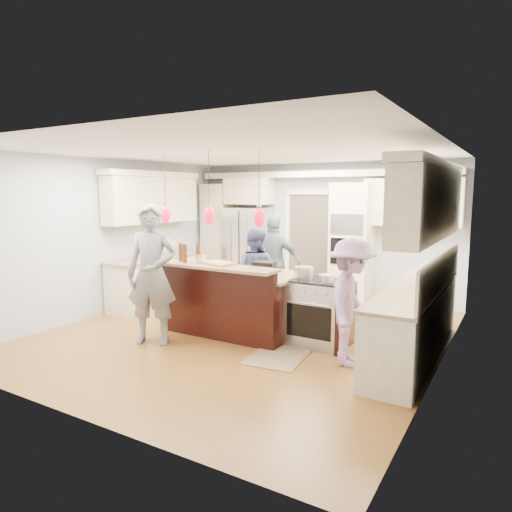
{
  "coord_description": "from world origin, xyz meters",
  "views": [
    {
      "loc": [
        3.53,
        -5.66,
        2.13
      ],
      "look_at": [
        0.0,
        0.35,
        1.15
      ],
      "focal_mm": 32.0,
      "sensor_mm": 36.0,
      "label": 1
    }
  ],
  "objects": [
    {
      "name": "oven_column",
      "position": [
        0.75,
        2.67,
        1.15
      ],
      "size": [
        0.72,
        0.69,
        2.3
      ],
      "color": "#F4EAC6",
      "rests_on": "ground"
    },
    {
      "name": "person_bar_end",
      "position": [
        -0.9,
        -0.99,
        0.99
      ],
      "size": [
        0.84,
        0.71,
        1.97
      ],
      "primitive_type": "imported",
      "rotation": [
        0.0,
        0.0,
        0.39
      ],
      "color": "slate",
      "rests_on": "ground"
    },
    {
      "name": "pot_small",
      "position": [
        1.29,
        0.03,
        0.97
      ],
      "size": [
        0.21,
        0.21,
        0.11
      ],
      "primitive_type": "cylinder",
      "color": "#B7B7BC",
      "rests_on": "island_range"
    },
    {
      "name": "drink_can",
      "position": [
        -0.42,
        -0.56,
        1.18
      ],
      "size": [
        0.09,
        0.09,
        0.13
      ],
      "primitive_type": "cylinder",
      "rotation": [
        0.0,
        0.0,
        0.35
      ],
      "color": "#B7B7BC",
      "rests_on": "kitchen_island"
    },
    {
      "name": "right_counter_run",
      "position": [
        2.44,
        0.3,
        1.06
      ],
      "size": [
        0.64,
        3.1,
        2.51
      ],
      "color": "#F4EAC6",
      "rests_on": "ground"
    },
    {
      "name": "beer_bottle_c",
      "position": [
        -0.51,
        -0.44,
        1.25
      ],
      "size": [
        0.09,
        0.09,
        0.27
      ],
      "primitive_type": "cylinder",
      "rotation": [
        0.0,
        0.0,
        0.43
      ],
      "color": "#4E280D",
      "rests_on": "kitchen_island"
    },
    {
      "name": "person_range_side",
      "position": [
        1.77,
        -0.37,
        0.79
      ],
      "size": [
        0.72,
        1.1,
        1.59
      ],
      "primitive_type": "imported",
      "rotation": [
        0.0,
        0.0,
        1.71
      ],
      "color": "#A280AD",
      "rests_on": "ground"
    },
    {
      "name": "kitchen_island",
      "position": [
        -0.25,
        0.07,
        0.49
      ],
      "size": [
        2.1,
        1.46,
        1.12
      ],
      "color": "black",
      "rests_on": "ground"
    },
    {
      "name": "back_upper_cabinets",
      "position": [
        -0.75,
        2.76,
        1.67
      ],
      "size": [
        5.3,
        0.61,
        2.54
      ],
      "color": "#F4EAC6",
      "rests_on": "ground"
    },
    {
      "name": "beer_bottle_b",
      "position": [
        -0.66,
        -0.56,
        1.25
      ],
      "size": [
        0.07,
        0.07,
        0.27
      ],
      "primitive_type": "cylinder",
      "rotation": [
        0.0,
        0.0,
        -0.05
      ],
      "color": "#4E280D",
      "rests_on": "kitchen_island"
    },
    {
      "name": "room_shell",
      "position": [
        0.0,
        0.0,
        1.82
      ],
      "size": [
        5.54,
        6.04,
        2.72
      ],
      "color": "#B2BCC6",
      "rests_on": "ground"
    },
    {
      "name": "ground_plane",
      "position": [
        0.0,
        0.0,
        0.0
      ],
      "size": [
        6.0,
        6.0,
        0.0
      ],
      "primitive_type": "plane",
      "color": "olive",
      "rests_on": "ground"
    },
    {
      "name": "left_cabinets",
      "position": [
        -2.44,
        0.8,
        1.06
      ],
      "size": [
        0.64,
        2.3,
        2.51
      ],
      "color": "#F4EAC6",
      "rests_on": "ground"
    },
    {
      "name": "floor_rug",
      "position": [
        0.89,
        -0.55,
        0.01
      ],
      "size": [
        0.78,
        1.06,
        0.01
      ],
      "primitive_type": "cube",
      "rotation": [
        0.0,
        0.0,
        0.1
      ],
      "color": "olive",
      "rests_on": "ground"
    },
    {
      "name": "beer_bottle_a",
      "position": [
        -0.79,
        -0.5,
        1.25
      ],
      "size": [
        0.08,
        0.08,
        0.27
      ],
      "primitive_type": "cylinder",
      "rotation": [
        0.0,
        0.0,
        -0.13
      ],
      "color": "#4E280D",
      "rests_on": "kitchen_island"
    },
    {
      "name": "water_bottle",
      "position": [
        -0.96,
        -0.48,
        1.26
      ],
      "size": [
        0.07,
        0.07,
        0.27
      ],
      "primitive_type": "cylinder",
      "rotation": [
        0.0,
        0.0,
        -0.04
      ],
      "color": "silver",
      "rests_on": "kitchen_island"
    },
    {
      "name": "refrigerator",
      "position": [
        -1.55,
        2.64,
        0.9
      ],
      "size": [
        0.9,
        0.7,
        1.8
      ],
      "primitive_type": "cube",
      "color": "#B7B7BC",
      "rests_on": "ground"
    },
    {
      "name": "person_far_left",
      "position": [
        -0.32,
        0.85,
        0.77
      ],
      "size": [
        0.79,
        0.64,
        1.53
      ],
      "primitive_type": "imported",
      "rotation": [
        0.0,
        0.0,
        3.22
      ],
      "color": "navy",
      "rests_on": "ground"
    },
    {
      "name": "cutting_board",
      "position": [
        -0.12,
        -0.47,
        1.14
      ],
      "size": [
        0.5,
        0.41,
        0.03
      ],
      "primitive_type": "cube",
      "rotation": [
        0.0,
        0.0,
        -0.25
      ],
      "color": "tan",
      "rests_on": "kitchen_island"
    },
    {
      "name": "pot_large",
      "position": [
        0.89,
        0.17,
        1.0
      ],
      "size": [
        0.28,
        0.28,
        0.16
      ],
      "primitive_type": "cylinder",
      "color": "#B7B7BC",
      "rests_on": "island_range"
    },
    {
      "name": "pendant_lights",
      "position": [
        -0.25,
        -0.51,
        1.8
      ],
      "size": [
        1.75,
        0.15,
        1.03
      ],
      "color": "black",
      "rests_on": "ground"
    },
    {
      "name": "person_far_right",
      "position": [
        -0.34,
        1.6,
        0.86
      ],
      "size": [
        1.05,
        0.55,
        1.72
      ],
      "primitive_type": "imported",
      "rotation": [
        0.0,
        0.0,
        3.28
      ],
      "color": "#4E636E",
      "rests_on": "ground"
    },
    {
      "name": "island_range",
      "position": [
        1.16,
        0.15,
        0.46
      ],
      "size": [
        0.82,
        0.71,
        0.92
      ],
      "color": "#B7B7BC",
      "rests_on": "ground"
    }
  ]
}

